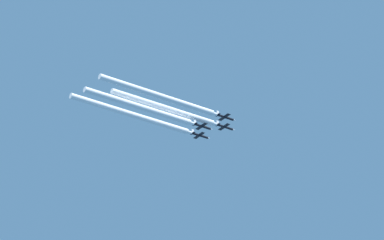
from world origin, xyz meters
The scene contains 8 objects.
jet_lead centered at (-0.55, 8.51, 245.03)m, with size 9.04×13.16×3.16m.
jet_left_wingman centered at (-12.66, -0.15, 242.39)m, with size 9.04×13.16×3.16m.
jet_right_wingman centered at (11.92, -0.21, 242.98)m, with size 9.04×13.16×3.16m.
jet_slot centered at (0.33, -7.36, 240.34)m, with size 9.04×13.16×3.16m.
smoke_trail_lead centered at (-0.55, -30.80, 245.00)m, with size 3.13×66.65×3.13m.
smoke_trail_left_wingman centered at (-12.66, -43.88, 242.36)m, with size 3.13×75.53×3.13m.
smoke_trail_right_wingman centered at (11.92, -42.11, 242.95)m, with size 3.13×71.85×3.13m.
smoke_trail_slot centered at (0.33, -46.81, 240.31)m, with size 3.13×66.95×3.13m.
Camera 1 is at (371.00, -262.02, 2.67)m, focal length 87.08 mm.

